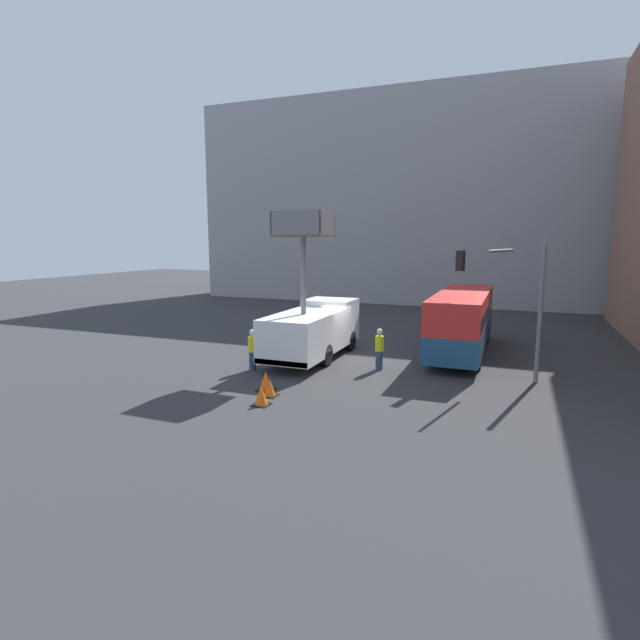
{
  "coord_description": "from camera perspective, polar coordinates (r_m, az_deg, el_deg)",
  "views": [
    {
      "loc": [
        7.96,
        -23.03,
        5.81
      ],
      "look_at": [
        -1.21,
        0.19,
        1.8
      ],
      "focal_mm": 28.0,
      "sensor_mm": 36.0,
      "label": 1
    }
  ],
  "objects": [
    {
      "name": "ground_plane",
      "position": [
        25.05,
        2.42,
        -4.3
      ],
      "size": [
        120.0,
        120.0,
        0.0
      ],
      "primitive_type": "plane",
      "color": "#333335"
    },
    {
      "name": "utility_truck",
      "position": [
        24.48,
        -0.79,
        -0.77
      ],
      "size": [
        2.56,
        7.23,
        7.1
      ],
      "color": "white",
      "rests_on": "ground_plane"
    },
    {
      "name": "traffic_cone_near_truck",
      "position": [
        19.72,
        -6.22,
        -6.99
      ],
      "size": [
        0.66,
        0.66,
        0.75
      ],
      "color": "black",
      "rests_on": "ground_plane"
    },
    {
      "name": "city_bus",
      "position": [
        26.6,
        15.95,
        0.23
      ],
      "size": [
        2.44,
        10.07,
        3.19
      ],
      "rotation": [
        0.0,
        0.0,
        1.44
      ],
      "color": "navy",
      "rests_on": "ground_plane"
    },
    {
      "name": "road_worker_directing",
      "position": [
        22.66,
        6.8,
        -3.31
      ],
      "size": [
        0.38,
        0.38,
        1.9
      ],
      "rotation": [
        0.0,
        0.0,
        0.96
      ],
      "color": "navy",
      "rests_on": "ground_plane"
    },
    {
      "name": "traffic_cone_far_side",
      "position": [
        19.02,
        -5.79,
        -7.73
      ],
      "size": [
        0.59,
        0.59,
        0.67
      ],
      "color": "black",
      "rests_on": "ground_plane"
    },
    {
      "name": "traffic_cone_mid_road",
      "position": [
        18.06,
        -6.75,
        -8.61
      ],
      "size": [
        0.62,
        0.62,
        0.71
      ],
      "color": "black",
      "rests_on": "ground_plane"
    },
    {
      "name": "building_backdrop_far",
      "position": [
        50.14,
        12.7,
        13.12
      ],
      "size": [
        44.0,
        10.0,
        19.0
      ],
      "color": "#9E9EA3",
      "rests_on": "ground_plane"
    },
    {
      "name": "traffic_light_pole",
      "position": [
        22.15,
        20.8,
        3.5
      ],
      "size": [
        3.58,
        3.33,
        5.68
      ],
      "color": "slate",
      "rests_on": "ground_plane"
    },
    {
      "name": "road_worker_near_truck",
      "position": [
        22.65,
        -7.73,
        -3.39
      ],
      "size": [
        0.38,
        0.38,
        1.86
      ],
      "rotation": [
        0.0,
        0.0,
        4.2
      ],
      "color": "navy",
      "rests_on": "ground_plane"
    }
  ]
}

